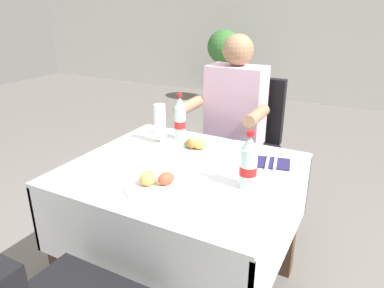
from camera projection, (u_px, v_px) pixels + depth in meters
The scene contains 11 objects.
ground_plane at pixel (176, 288), 1.93m from camera, with size 11.00×11.00×0.00m, color #66605B.
main_dining_table at pixel (182, 200), 1.71m from camera, with size 1.00×0.89×0.72m.
chair_far_diner_seat at pixel (244, 143), 2.40m from camera, with size 0.44×0.50×0.97m.
seated_diner_far at pixel (232, 124), 2.27m from camera, with size 0.50×0.46×1.26m.
plate_near_camera at pixel (155, 183), 1.46m from camera, with size 0.25×0.25×0.07m.
plate_far_diner at pixel (192, 146), 1.84m from camera, with size 0.24×0.24×0.06m.
beer_glass_left at pixel (160, 123), 1.90m from camera, with size 0.07×0.07×0.21m.
cola_bottle_primary at pixel (180, 119), 1.95m from camera, with size 0.06×0.06×0.26m.
cola_bottle_secondary at pixel (248, 164), 1.43m from camera, with size 0.07×0.07×0.24m.
napkin_cutlery_set at pixel (271, 163), 1.68m from camera, with size 0.19×0.20×0.01m.
potted_plant_corner at pixel (223, 58), 5.27m from camera, with size 0.48×0.48×1.07m.
Camera 1 is at (0.78, -1.29, 1.43)m, focal length 33.52 mm.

